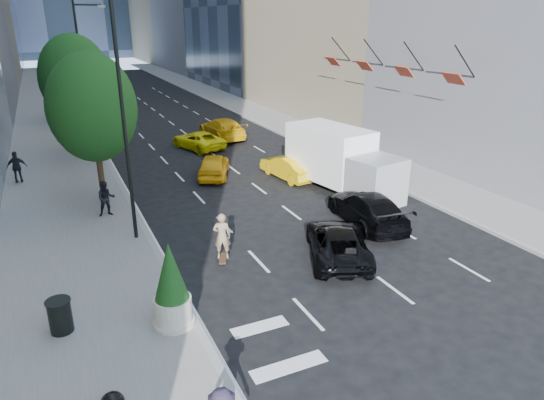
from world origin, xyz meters
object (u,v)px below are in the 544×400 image
city_bus (102,100)px  planter_shrub (171,286)px  black_sedan_mercedes (367,208)px  trash_can (60,317)px  skateboarder (222,239)px  box_truck (341,160)px  black_sedan_lincoln (338,242)px

city_bus → planter_shrub: size_ratio=4.06×
city_bus → planter_shrub: city_bus is taller
black_sedan_mercedes → trash_can: size_ratio=5.21×
skateboarder → box_truck: size_ratio=0.25×
black_sedan_mercedes → planter_shrub: size_ratio=1.91×
planter_shrub → box_truck: bearing=37.1°
city_bus → box_truck: size_ratio=1.51×
city_bus → trash_can: city_bus is taller
city_bus → black_sedan_mercedes: bearing=-59.7°
black_sedan_lincoln → box_truck: (4.44, 6.81, 1.06)m
city_bus → box_truck: 29.50m
skateboarder → black_sedan_mercedes: bearing=-153.5°
black_sedan_mercedes → trash_can: (-13.27, -3.17, -0.11)m
black_sedan_lincoln → city_bus: size_ratio=0.43×
black_sedan_lincoln → black_sedan_mercedes: bearing=-118.9°
black_sedan_mercedes → planter_shrub: planter_shrub is taller
black_sedan_lincoln → planter_shrub: (-7.10, -1.92, 0.80)m
black_sedan_lincoln → box_truck: bearing=-99.2°
trash_can → black_sedan_mercedes: bearing=13.4°
box_truck → black_sedan_mercedes: bearing=-117.5°
black_sedan_mercedes → trash_can: black_sedan_mercedes is taller
city_bus → planter_shrub: (-2.43, -36.79, -0.10)m
skateboarder → box_truck: (8.71, 5.19, 0.78)m
black_sedan_lincoln → city_bus: 35.19m
skateboarder → planter_shrub: bearing=72.5°
black_sedan_lincoln → city_bus: city_bus is taller
skateboarder → black_sedan_lincoln: (4.26, -1.62, -0.28)m
black_sedan_mercedes → black_sedan_lincoln: bearing=45.7°
black_sedan_mercedes → city_bus: size_ratio=0.47×
black_sedan_lincoln → box_truck: box_truck is taller
trash_can → planter_shrub: (3.14, -1.06, 0.81)m
skateboarder → box_truck: 10.16m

